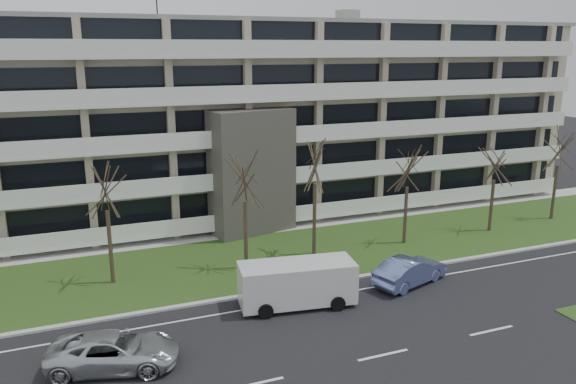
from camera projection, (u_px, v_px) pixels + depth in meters
name	position (u px, v px, depth m)	size (l,w,h in m)	color
ground	(383.00, 355.00, 24.84)	(160.00, 160.00, 0.00)	black
grass_verge	(279.00, 256.00, 36.53)	(90.00, 10.00, 0.06)	#2A4918
curb	(310.00, 285.00, 32.02)	(90.00, 0.35, 0.12)	#B2B2AD
sidewalk	(253.00, 231.00, 41.48)	(90.00, 2.00, 0.08)	#B2B2AD
lane_edge_line	(321.00, 296.00, 30.69)	(90.00, 0.12, 0.01)	white
apartment_building	(225.00, 118.00, 45.72)	(60.50, 15.10, 18.75)	tan
silver_pickup	(114.00, 351.00, 23.70)	(2.52, 5.47, 1.52)	silver
blue_sedan	(410.00, 271.00, 32.12)	(1.69, 4.85, 1.60)	#6D7CBD
white_van	(298.00, 280.00, 29.35)	(6.31, 3.16, 2.35)	silver
tree_2	(105.00, 181.00, 30.88)	(3.90, 3.90, 7.80)	#382B21
tree_3	(245.00, 174.00, 33.05)	(3.83, 3.83, 7.66)	#382B21
tree_4	(315.00, 155.00, 35.16)	(4.30, 4.30, 8.59)	#382B21
tree_5	(408.00, 165.00, 37.61)	(3.60, 3.60, 7.19)	#382B21
tree_6	(496.00, 160.00, 40.27)	(3.47, 3.47, 6.93)	#382B21
tree_7	(560.00, 144.00, 42.99)	(3.87, 3.87, 7.74)	#382B21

